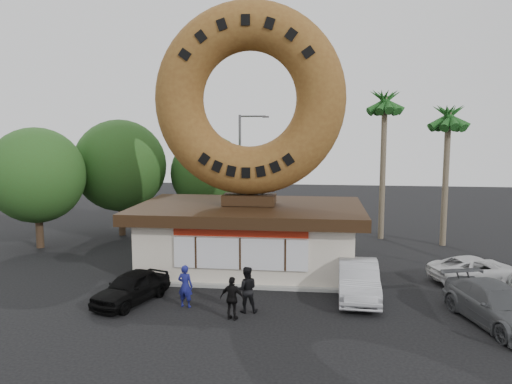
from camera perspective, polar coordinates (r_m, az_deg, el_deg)
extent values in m
plane|color=black|center=(19.93, -3.11, -13.47)|extent=(90.00, 90.00, 0.00)
cube|color=beige|center=(25.19, -0.76, -5.47)|extent=(10.00, 6.00, 3.00)
cube|color=#999993|center=(25.54, -0.76, -8.59)|extent=(10.60, 6.60, 0.15)
cube|color=#3F3F3F|center=(24.89, -0.77, -1.99)|extent=(10.00, 6.00, 0.10)
cube|color=black|center=(24.90, -0.77, -2.10)|extent=(11.20, 7.20, 0.55)
cube|color=silver|center=(22.24, -1.81, -7.06)|extent=(6.00, 0.12, 1.40)
cube|color=#AC220E|center=(22.00, -1.83, -4.55)|extent=(6.00, 0.10, 0.45)
cube|color=black|center=(24.82, -0.77, -0.85)|extent=(2.60, 1.40, 0.50)
torus|color=brown|center=(24.61, -0.79, 10.56)|extent=(9.34, 2.38, 9.34)
cylinder|color=#473321|center=(34.28, -15.10, -2.06)|extent=(0.44, 0.44, 3.30)
sphere|color=#2A4E1B|center=(33.94, -15.27, 2.94)|extent=(6.00, 6.00, 6.00)
cylinder|color=#473321|center=(34.59, -5.35, -2.13)|extent=(0.44, 0.44, 2.86)
sphere|color=#2A4E1B|center=(34.27, -5.41, 2.17)|extent=(5.20, 5.20, 5.20)
cylinder|color=#473321|center=(32.30, -23.54, -3.18)|extent=(0.44, 0.44, 3.08)
sphere|color=#2A4E1B|center=(31.94, -23.79, 1.77)|extent=(5.60, 5.60, 5.60)
cylinder|color=#726651|center=(32.73, 14.29, 2.56)|extent=(0.36, 0.36, 9.00)
cylinder|color=#726651|center=(31.95, 20.85, 1.30)|extent=(0.36, 0.36, 8.00)
cylinder|color=#59595E|center=(34.89, -1.84, 2.24)|extent=(0.18, 0.18, 8.00)
cylinder|color=#59595E|center=(34.64, -0.38, 8.66)|extent=(1.80, 0.12, 0.12)
cube|color=#59595E|center=(34.54, 1.12, 8.58)|extent=(0.45, 0.20, 0.12)
imported|color=navy|center=(20.28, -8.08, -10.60)|extent=(0.69, 0.52, 1.71)
imported|color=black|center=(19.56, -1.12, -11.07)|extent=(0.98, 0.82, 1.79)
imported|color=black|center=(18.87, -2.72, -12.05)|extent=(1.02, 0.59, 1.63)
imported|color=black|center=(21.25, -14.06, -10.52)|extent=(2.65, 4.05, 1.28)
imported|color=#ABACB0|center=(21.61, 11.61, -9.80)|extent=(1.76, 4.68, 1.53)
imported|color=#4E5053|center=(20.37, 25.87, -11.58)|extent=(3.33, 5.35, 1.45)
imported|color=silver|center=(25.36, 23.88, -8.12)|extent=(4.70, 3.23, 1.20)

